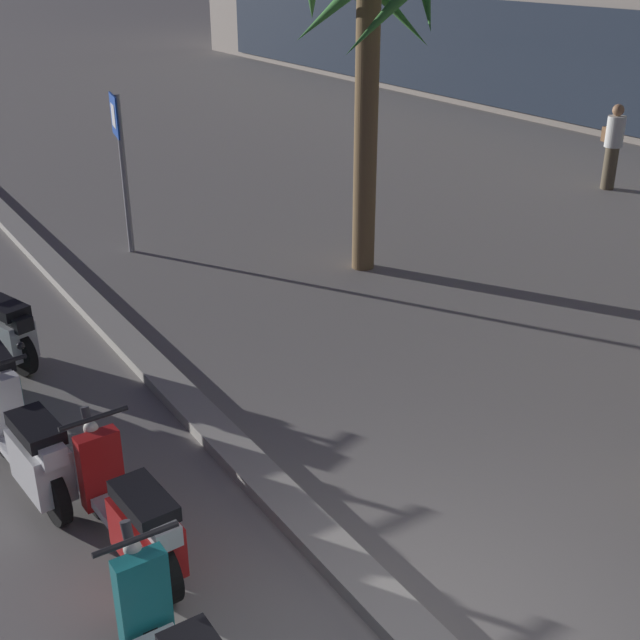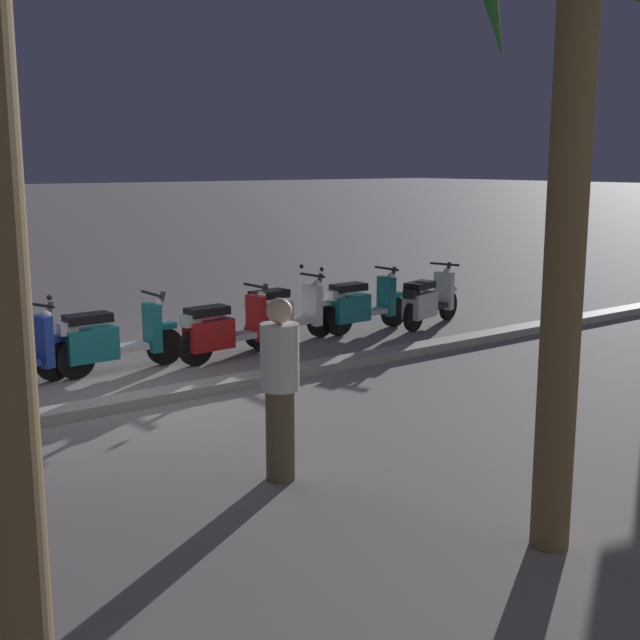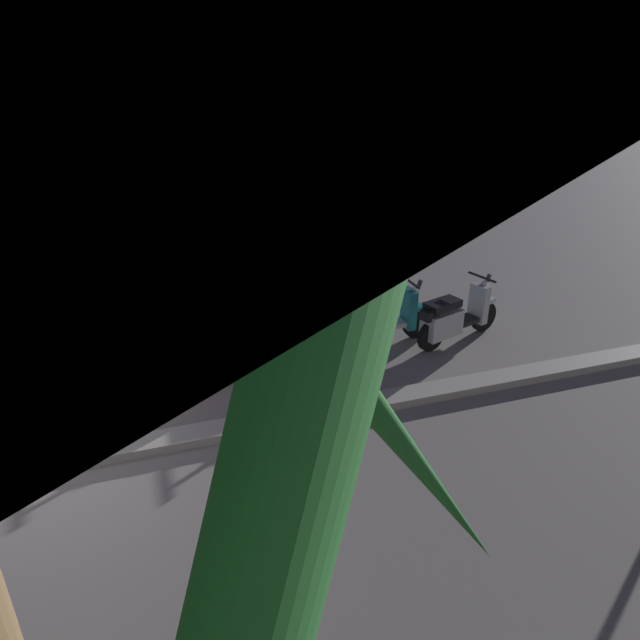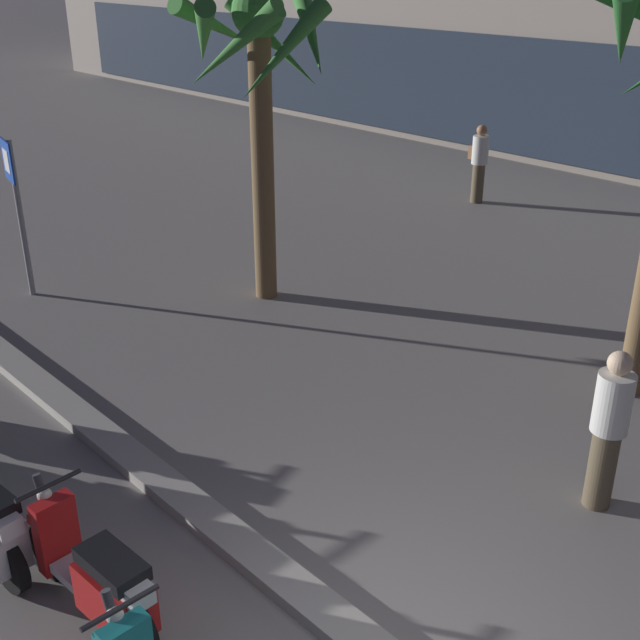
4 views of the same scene
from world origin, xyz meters
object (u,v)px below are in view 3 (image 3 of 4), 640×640
(scooter_white_tail_end, at_px, (284,331))
(scooter_teal_mid_rear, at_px, (377,319))
(scooter_red_gap_after_mid, at_px, (203,357))
(scooter_teal_mid_front, at_px, (85,363))
(scooter_silver_lead_nearest, at_px, (454,318))

(scooter_white_tail_end, bearing_deg, scooter_teal_mid_rear, 179.18)
(scooter_teal_mid_rear, xyz_separation_m, scooter_red_gap_after_mid, (2.85, 0.39, -0.01))
(scooter_teal_mid_front, bearing_deg, scooter_white_tail_end, -177.46)
(scooter_silver_lead_nearest, distance_m, scooter_red_gap_after_mid, 4.06)
(scooter_teal_mid_rear, bearing_deg, scooter_teal_mid_front, 1.37)
(scooter_silver_lead_nearest, relative_size, scooter_white_tail_end, 0.97)
(scooter_silver_lead_nearest, distance_m, scooter_teal_mid_front, 5.65)
(scooter_teal_mid_rear, xyz_separation_m, scooter_white_tail_end, (1.54, -0.02, 0.01))
(scooter_red_gap_after_mid, relative_size, scooter_teal_mid_front, 0.96)
(scooter_silver_lead_nearest, height_order, scooter_white_tail_end, scooter_white_tail_end)
(scooter_white_tail_end, xyz_separation_m, scooter_teal_mid_front, (2.89, 0.13, -0.01))
(scooter_teal_mid_rear, distance_m, scooter_red_gap_after_mid, 2.87)
(scooter_silver_lead_nearest, height_order, scooter_red_gap_after_mid, same)
(scooter_red_gap_after_mid, height_order, scooter_teal_mid_front, same)
(scooter_silver_lead_nearest, bearing_deg, scooter_red_gap_after_mid, 0.89)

